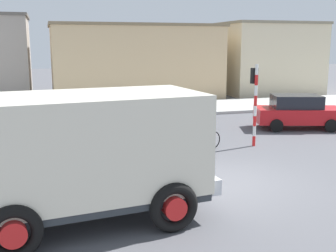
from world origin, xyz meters
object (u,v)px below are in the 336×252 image
truck_foreground (86,150)px  cyclist (204,128)px  traffic_light_pole (255,94)px  car_white_mid (298,112)px

truck_foreground → cyclist: 7.14m
truck_foreground → traffic_light_pole: bearing=37.9°
cyclist → traffic_light_pole: size_ratio=0.54×
cyclist → car_white_mid: size_ratio=0.40×
truck_foreground → car_white_mid: truck_foreground is taller
truck_foreground → car_white_mid: size_ratio=1.31×
car_white_mid → traffic_light_pole: bearing=-145.8°
cyclist → car_white_mid: bearing=24.9°
cyclist → car_white_mid: (5.80, 2.69, -0.05)m
truck_foreground → cyclist: (4.81, 5.21, -0.80)m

